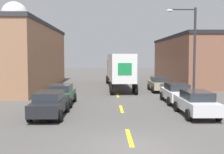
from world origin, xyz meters
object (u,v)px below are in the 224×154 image
(parked_car_right_far, at_px, (159,84))
(parked_car_right_near, at_px, (196,103))
(street_lamp, at_px, (191,47))
(parked_car_left_far, at_px, (61,94))
(semi_truck, at_px, (119,68))
(parked_car_right_mid, at_px, (176,93))
(water_tower, at_px, (14,16))
(parked_car_left_near, at_px, (50,104))

(parked_car_right_far, height_order, parked_car_right_near, same)
(parked_car_right_far, xyz_separation_m, street_lamp, (1.51, -5.94, 3.64))
(parked_car_right_far, bearing_deg, parked_car_left_far, -137.93)
(parked_car_right_near, xyz_separation_m, street_lamp, (1.51, 6.25, 3.64))
(semi_truck, xyz_separation_m, parked_car_right_mid, (4.04, -10.85, -1.53))
(parked_car_right_far, distance_m, street_lamp, 7.13)
(water_tower, distance_m, street_lamp, 48.68)
(parked_car_left_near, height_order, parked_car_right_near, same)
(parked_car_right_far, relative_size, water_tower, 0.28)
(semi_truck, relative_size, water_tower, 0.92)
(parked_car_right_far, bearing_deg, semi_truck, 138.99)
(parked_car_left_near, distance_m, street_lamp, 12.73)
(parked_car_left_near, height_order, street_lamp, street_lamp)
(parked_car_right_far, height_order, water_tower, water_tower)
(parked_car_right_near, height_order, water_tower, water_tower)
(parked_car_right_mid, xyz_separation_m, parked_car_left_near, (-8.90, -4.97, 0.00))
(parked_car_right_mid, bearing_deg, parked_car_left_far, -175.50)
(semi_truck, bearing_deg, parked_car_right_near, -77.50)
(parked_car_left_near, bearing_deg, parked_car_right_mid, 29.19)
(street_lamp, bearing_deg, parked_car_right_mid, -137.36)
(semi_truck, distance_m, parked_car_right_mid, 11.68)
(semi_truck, height_order, parked_car_right_far, semi_truck)
(parked_car_left_far, bearing_deg, parked_car_right_mid, 4.50)
(parked_car_left_near, relative_size, street_lamp, 0.58)
(parked_car_right_near, distance_m, water_tower, 53.81)
(parked_car_left_far, relative_size, parked_car_left_near, 1.00)
(semi_truck, xyz_separation_m, parked_car_left_far, (-4.86, -11.55, -1.53))
(water_tower, bearing_deg, parked_car_right_near, -60.71)
(semi_truck, relative_size, parked_car_right_far, 3.23)
(parked_car_right_mid, distance_m, parked_car_right_near, 4.86)
(parked_car_left_far, bearing_deg, water_tower, 111.96)
(parked_car_left_near, bearing_deg, parked_car_right_near, 0.74)
(parked_car_right_mid, height_order, water_tower, water_tower)
(parked_car_left_far, bearing_deg, street_lamp, 11.35)
(semi_truck, height_order, parked_car_right_mid, semi_truck)
(parked_car_left_far, height_order, parked_car_left_near, same)
(parked_car_right_near, bearing_deg, street_lamp, 76.43)
(parked_car_right_mid, bearing_deg, parked_car_left_near, -150.81)
(semi_truck, relative_size, parked_car_left_near, 3.23)
(parked_car_left_far, xyz_separation_m, parked_car_left_near, (0.00, -4.27, 0.00))
(parked_car_left_near, bearing_deg, street_lamp, 31.43)
(parked_car_left_far, bearing_deg, parked_car_right_near, -25.04)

